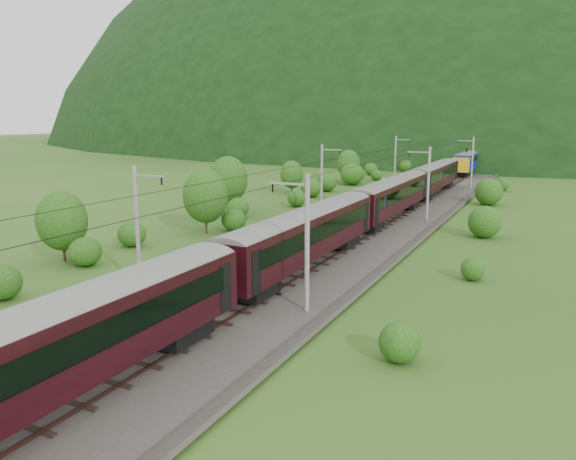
% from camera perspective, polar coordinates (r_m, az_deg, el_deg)
% --- Properties ---
extents(ground, '(600.00, 600.00, 0.00)m').
position_cam_1_polar(ground, '(36.10, -7.19, -7.12)').
color(ground, '#234D18').
rests_on(ground, ground).
extents(railbed, '(14.00, 220.00, 0.30)m').
position_cam_1_polar(railbed, '(44.40, -0.14, -3.28)').
color(railbed, '#38332D').
rests_on(railbed, ground).
extents(track_left, '(2.40, 220.00, 0.27)m').
position_cam_1_polar(track_left, '(45.42, -2.87, -2.67)').
color(track_left, '#522E23').
rests_on(track_left, railbed).
extents(track_right, '(2.40, 220.00, 0.27)m').
position_cam_1_polar(track_right, '(43.38, 2.71, -3.35)').
color(track_right, '#522E23').
rests_on(track_right, railbed).
extents(catenary_left, '(2.54, 192.28, 8.00)m').
position_cam_1_polar(catenary_left, '(65.89, 3.50, 5.39)').
color(catenary_left, gray).
rests_on(catenary_left, railbed).
extents(catenary_right, '(2.54, 192.28, 8.00)m').
position_cam_1_polar(catenary_right, '(62.28, 14.00, 4.72)').
color(catenary_right, gray).
rests_on(catenary_right, railbed).
extents(overhead_wires, '(4.83, 198.00, 0.03)m').
position_cam_1_polar(overhead_wires, '(43.16, -0.15, 5.68)').
color(overhead_wires, black).
rests_on(overhead_wires, ground).
extents(mountain_main, '(504.00, 360.00, 244.00)m').
position_cam_1_polar(mountain_main, '(289.41, 22.42, 8.34)').
color(mountain_main, black).
rests_on(mountain_main, ground).
extents(mountain_ridge, '(336.00, 280.00, 132.00)m').
position_cam_1_polar(mountain_ridge, '(356.89, 3.06, 9.61)').
color(mountain_ridge, black).
rests_on(mountain_ridge, ground).
extents(train, '(2.99, 167.45, 5.20)m').
position_cam_1_polar(train, '(40.60, 1.46, 0.22)').
color(train, black).
rests_on(train, ground).
extents(hazard_post_near, '(0.15, 0.15, 1.41)m').
position_cam_1_polar(hazard_post_near, '(93.80, 13.91, 4.73)').
color(hazard_post_near, red).
rests_on(hazard_post_near, railbed).
extents(hazard_post_far, '(0.14, 0.14, 1.32)m').
position_cam_1_polar(hazard_post_far, '(87.18, 13.62, 4.23)').
color(hazard_post_far, red).
rests_on(hazard_post_far, railbed).
extents(signal, '(0.26, 0.26, 2.33)m').
position_cam_1_polar(signal, '(83.52, 9.67, 4.57)').
color(signal, black).
rests_on(signal, railbed).
extents(vegetation_left, '(13.08, 147.57, 6.79)m').
position_cam_1_polar(vegetation_left, '(61.36, -7.21, 3.20)').
color(vegetation_left, '#184412').
rests_on(vegetation_left, ground).
extents(vegetation_right, '(6.60, 108.94, 3.22)m').
position_cam_1_polar(vegetation_right, '(49.56, 17.42, -0.86)').
color(vegetation_right, '#184412').
rests_on(vegetation_right, ground).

